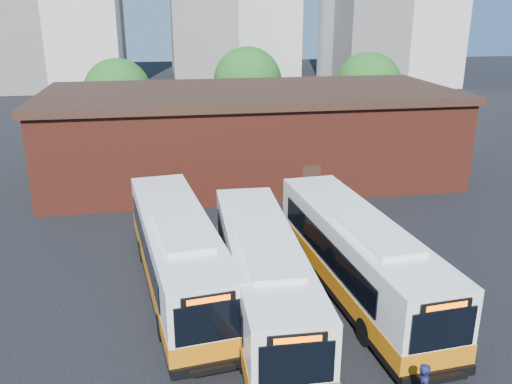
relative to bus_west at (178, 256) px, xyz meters
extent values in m
plane|color=black|center=(5.72, -3.78, -1.64)|extent=(220.00, 220.00, 0.00)
cube|color=white|center=(0.00, 0.04, 0.24)|extent=(4.33, 12.94, 3.01)
cube|color=orange|center=(0.00, 0.04, -0.63)|extent=(4.39, 12.99, 0.74)
cube|color=black|center=(0.00, 0.04, -1.16)|extent=(4.37, 12.98, 0.26)
cube|color=black|center=(0.83, -6.29, 0.53)|extent=(2.28, 0.36, 1.43)
cube|color=black|center=(0.83, -6.30, 1.41)|extent=(1.79, 0.30, 0.34)
cube|color=#FF5905|center=(0.83, -6.33, 1.41)|extent=(1.42, 0.21, 0.19)
cube|color=black|center=(0.83, -6.35, -1.16)|extent=(2.69, 0.50, 0.34)
cube|color=black|center=(0.87, -6.59, -1.06)|extent=(1.57, 0.60, 0.06)
cube|color=black|center=(0.89, -6.78, -0.98)|extent=(1.53, 0.24, 0.19)
cube|color=black|center=(-1.42, 0.28, 0.53)|extent=(1.34, 9.82, 1.11)
cube|color=black|center=(1.30, 0.64, 0.53)|extent=(1.34, 9.82, 1.11)
cube|color=white|center=(0.20, -1.53, 1.85)|extent=(2.40, 4.64, 0.23)
cylinder|color=black|center=(-0.75, -3.69, -1.11)|extent=(0.47, 1.09, 1.06)
cylinder|color=black|center=(1.67, -3.37, -1.11)|extent=(0.47, 1.09, 1.06)
cylinder|color=black|center=(-1.66, 3.23, -1.11)|extent=(0.47, 1.09, 1.06)
cylinder|color=black|center=(0.77, 3.55, -1.11)|extent=(0.47, 1.09, 1.06)
cube|color=white|center=(3.27, -2.55, 0.21)|extent=(2.92, 12.53, 2.96)
cube|color=orange|center=(3.27, -2.55, -0.65)|extent=(2.97, 12.59, 0.73)
cube|color=black|center=(3.27, -2.55, -1.17)|extent=(2.96, 12.58, 0.26)
cube|color=black|center=(3.14, -8.82, 0.49)|extent=(2.26, 0.11, 1.40)
cube|color=black|center=(3.14, -8.83, 1.36)|extent=(1.77, 0.10, 0.33)
cube|color=#FF5905|center=(3.14, -8.86, 1.36)|extent=(1.40, 0.05, 0.19)
cube|color=black|center=(1.93, -2.10, 0.49)|extent=(0.26, 9.73, 1.09)
cube|color=black|center=(4.63, -2.16, 0.49)|extent=(0.26, 9.73, 1.09)
cube|color=white|center=(3.24, -4.11, 1.79)|extent=(1.90, 4.41, 0.23)
cylinder|color=black|center=(2.00, -6.06, -1.12)|extent=(0.35, 1.05, 1.04)
cylinder|color=black|center=(4.40, -6.11, -1.12)|extent=(0.35, 1.05, 1.04)
cylinder|color=black|center=(2.14, 0.81, -1.12)|extent=(0.35, 1.05, 1.04)
cylinder|color=black|center=(4.55, 0.76, -1.12)|extent=(0.35, 1.05, 1.04)
cube|color=white|center=(7.58, -1.56, 0.25)|extent=(3.80, 12.94, 3.03)
cube|color=orange|center=(7.58, -1.56, -0.63)|extent=(3.85, 13.00, 0.74)
cube|color=black|center=(7.58, -1.56, -1.16)|extent=(3.84, 12.99, 0.27)
cube|color=black|center=(8.13, -7.94, 0.54)|extent=(2.30, 0.26, 1.43)
cube|color=black|center=(8.13, -7.95, 1.42)|extent=(1.81, 0.22, 0.34)
cube|color=#FF5905|center=(8.14, -7.99, 1.42)|extent=(1.43, 0.14, 0.19)
cube|color=black|center=(8.14, -8.00, -1.16)|extent=(2.71, 0.38, 0.34)
cube|color=black|center=(8.16, -8.25, -1.05)|extent=(1.57, 0.53, 0.06)
cube|color=black|center=(8.17, -8.44, -0.98)|extent=(1.54, 0.17, 0.19)
cube|color=black|center=(6.17, -1.25, 0.54)|extent=(0.91, 9.92, 1.12)
cube|color=black|center=(8.92, -1.01, 0.54)|extent=(0.91, 9.92, 1.12)
cube|color=white|center=(7.72, -3.14, 1.87)|extent=(2.22, 4.61, 0.23)
cylinder|color=black|center=(6.67, -5.26, -1.11)|extent=(0.43, 1.09, 1.06)
cylinder|color=black|center=(9.11, -5.05, -1.11)|extent=(0.43, 1.09, 1.06)
cylinder|color=black|center=(6.06, 1.73, -1.11)|extent=(0.43, 1.09, 1.06)
cylinder|color=black|center=(8.51, 1.94, -1.11)|extent=(0.43, 1.09, 1.06)
cube|color=maroon|center=(5.72, 16.22, 1.36)|extent=(28.00, 12.00, 6.00)
cube|color=black|center=(5.72, 16.22, 4.51)|extent=(28.60, 12.60, 0.50)
cube|color=black|center=(8.72, 10.19, -0.44)|extent=(1.20, 0.08, 2.40)
cylinder|color=#382314|center=(-4.28, 28.22, -0.29)|extent=(0.36, 0.36, 2.70)
sphere|color=#154D16|center=(-4.28, 28.22, 3.01)|extent=(6.00, 6.00, 6.00)
cylinder|color=#382314|center=(7.72, 30.22, -0.16)|extent=(0.36, 0.36, 2.95)
sphere|color=#154D16|center=(7.72, 30.22, 3.45)|extent=(6.56, 6.56, 6.56)
cylinder|color=#382314|center=(18.72, 27.22, -0.23)|extent=(0.36, 0.36, 2.81)
sphere|color=#154D16|center=(18.72, 27.22, 3.20)|extent=(6.24, 6.24, 6.24)
camera|label=1|loc=(-0.21, -21.57, 10.29)|focal=38.00mm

